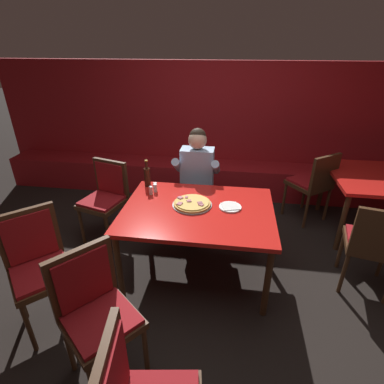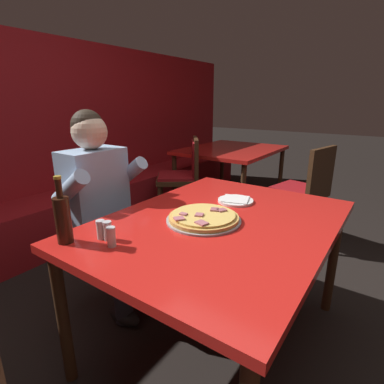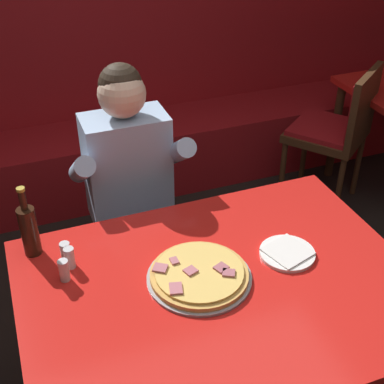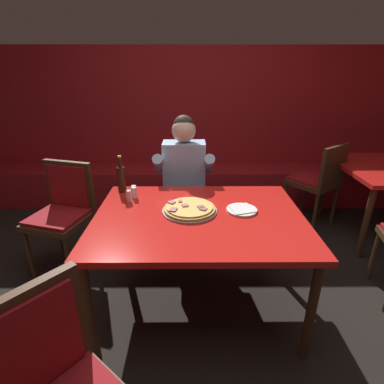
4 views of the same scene
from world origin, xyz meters
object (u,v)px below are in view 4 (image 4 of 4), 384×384
shaker_oregano (134,192)px  diner_seated_blue_shirt (184,181)px  pizza (190,209)px  shaker_red_pepper_flakes (129,197)px  main_dining_table (199,224)px  dining_chair_near_right (320,178)px  plate_white_paper (242,210)px  beer_bottle (121,178)px  dining_chair_far_left (64,208)px  shaker_black_pepper (134,193)px

shaker_oregano → diner_seated_blue_shirt: diner_seated_blue_shirt is taller
pizza → shaker_oregano: shaker_oregano is taller
shaker_oregano → diner_seated_blue_shirt: (0.37, 0.43, -0.08)m
shaker_red_pepper_flakes → pizza: bearing=-20.3°
main_dining_table → diner_seated_blue_shirt: (-0.11, 0.75, 0.03)m
shaker_red_pepper_flakes → dining_chair_near_right: (1.83, 0.98, -0.22)m
plate_white_paper → beer_bottle: size_ratio=0.72×
pizza → shaker_red_pepper_flakes: size_ratio=4.38×
main_dining_table → pizza: bearing=136.8°
shaker_oregano → dining_chair_far_left: bearing=164.7°
shaker_oregano → dining_chair_far_left: 0.70m
main_dining_table → pizza: 0.12m
diner_seated_blue_shirt → dining_chair_near_right: (1.44, 0.45, -0.14)m
shaker_red_pepper_flakes → dining_chair_far_left: (-0.62, 0.27, -0.22)m
beer_bottle → shaker_black_pepper: 0.19m
beer_bottle → main_dining_table: bearing=-35.0°
dining_chair_far_left → beer_bottle: bearing=-8.2°
shaker_black_pepper → diner_seated_blue_shirt: bearing=52.1°
shaker_oregano → dining_chair_far_left: dining_chair_far_left is taller
beer_bottle → shaker_black_pepper: bearing=-48.5°
beer_bottle → dining_chair_far_left: (-0.53, 0.08, -0.30)m
beer_bottle → pizza: bearing=-33.9°
pizza → dining_chair_near_right: 1.81m
shaker_black_pepper → shaker_red_pepper_flakes: size_ratio=1.00×
main_dining_table → shaker_red_pepper_flakes: size_ratio=16.23×
dining_chair_far_left → plate_white_paper: bearing=-16.9°
beer_bottle → diner_seated_blue_shirt: (0.48, 0.34, -0.15)m
main_dining_table → shaker_black_pepper: bearing=149.2°
shaker_black_pepper → dining_chair_far_left: (-0.65, 0.21, -0.22)m
shaker_black_pepper → diner_seated_blue_shirt: diner_seated_blue_shirt is taller
main_dining_table → dining_chair_near_right: bearing=42.4°
shaker_red_pepper_flakes → diner_seated_blue_shirt: bearing=53.2°
shaker_black_pepper → dining_chair_near_right: dining_chair_near_right is taller
plate_white_paper → shaker_black_pepper: shaker_black_pepper is taller
pizza → shaker_oregano: 0.50m
shaker_oregano → dining_chair_near_right: bearing=26.1°
dining_chair_near_right → pizza: bearing=-140.4°
shaker_black_pepper → dining_chair_near_right: size_ratio=0.09×
shaker_oregano → diner_seated_blue_shirt: bearing=49.3°
shaker_black_pepper → dining_chair_near_right: 2.03m
pizza → beer_bottle: bearing=146.1°
plate_white_paper → shaker_oregano: shaker_oregano is taller
main_dining_table → plate_white_paper: 0.31m
shaker_red_pepper_flakes → shaker_black_pepper: bearing=62.9°
plate_white_paper → shaker_black_pepper: bearing=164.0°
shaker_red_pepper_flakes → diner_seated_blue_shirt: 0.66m
pizza → beer_bottle: size_ratio=1.29×
pizza → main_dining_table: bearing=-43.2°
main_dining_table → shaker_red_pepper_flakes: 0.57m
shaker_black_pepper → dining_chair_far_left: bearing=162.1°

